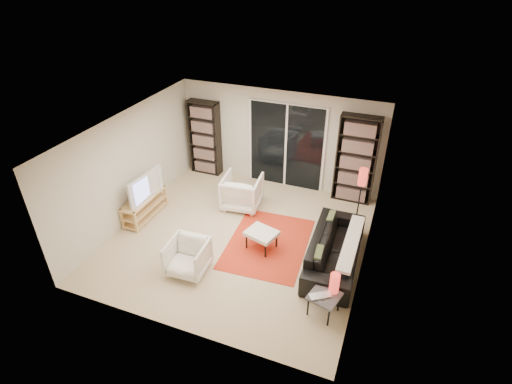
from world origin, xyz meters
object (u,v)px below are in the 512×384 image
bookshelf_left (205,138)px  armchair_front (188,257)px  tv_stand (145,206)px  floor_lamp (362,183)px  bookshelf_right (356,160)px  sofa (335,249)px  armchair_back (242,192)px  ottoman (262,234)px  side_table (324,297)px

bookshelf_left → armchair_front: bearing=-67.9°
tv_stand → floor_lamp: (4.44, 1.44, 0.76)m
bookshelf_right → floor_lamp: 0.97m
sofa → floor_lamp: bearing=-9.1°
sofa → armchair_back: size_ratio=2.59×
sofa → ottoman: (-1.45, -0.10, 0.02)m
bookshelf_left → floor_lamp: size_ratio=1.45×
floor_lamp → bookshelf_right: bearing=106.4°
armchair_front → floor_lamp: bearing=41.7°
sofa → armchair_front: size_ratio=3.10×
sofa → ottoman: bearing=92.2°
bookshelf_right → armchair_front: size_ratio=2.92×
bookshelf_left → sofa: 4.65m
sofa → armchair_front: (-2.48, -1.21, 0.00)m
tv_stand → sofa: size_ratio=0.56×
bookshelf_left → sofa: size_ratio=0.87×
sofa → side_table: bearing=-178.1°
ottoman → side_table: bearing=-38.1°
armchair_back → side_table: size_ratio=1.52×
armchair_back → bookshelf_right: bearing=-158.4°
tv_stand → ottoman: size_ratio=1.80×
bookshelf_right → bookshelf_left: bearing=180.0°
tv_stand → armchair_front: size_ratio=1.72×
sofa → armchair_back: 2.67m
tv_stand → floor_lamp: 4.73m
armchair_front → side_table: 2.57m
sofa → side_table: sofa is taller
sofa → armchair_front: 2.76m
side_table → tv_stand: bearing=163.2°
bookshelf_right → side_table: bearing=-87.3°
armchair_front → sofa: bearing=22.9°
bookshelf_left → armchair_front: size_ratio=2.71×
bookshelf_right → sofa: bookshelf_right is taller
armchair_back → floor_lamp: size_ratio=0.64×
bookshelf_left → tv_stand: size_ratio=1.57×
bookshelf_right → floor_lamp: bearing=-73.6°
tv_stand → ottoman: (2.81, -0.11, 0.08)m
sofa → armchair_back: armchair_back is taller
bookshelf_left → floor_lamp: bookshelf_left is taller
bookshelf_left → ottoman: bookshelf_left is taller
armchair_back → ottoman: armchair_back is taller
sofa → bookshelf_left: bearing=57.1°
armchair_front → ottoman: bearing=44.0°
bookshelf_right → side_table: (0.17, -3.68, -0.70)m
bookshelf_right → sofa: size_ratio=0.94×
bookshelf_left → bookshelf_right: (3.85, -0.00, 0.07)m
bookshelf_left → floor_lamp: (4.12, -0.93, 0.04)m
tv_stand → armchair_back: armchair_back is taller
side_table → sofa: bearing=93.7°
armchair_front → floor_lamp: floor_lamp is taller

